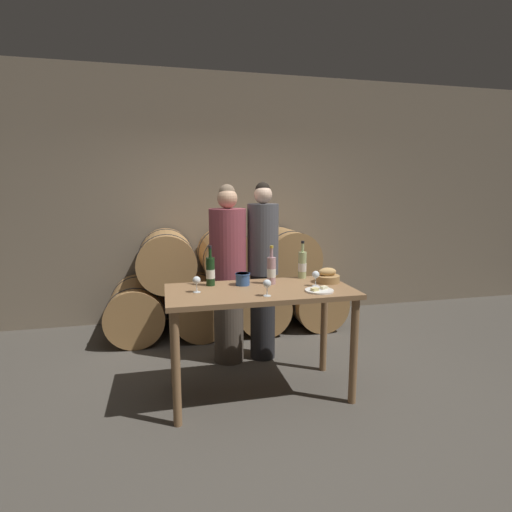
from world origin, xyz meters
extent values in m
plane|color=#4C473F|center=(0.00, 0.00, 0.00)|extent=(10.00, 10.00, 0.00)
cube|color=gray|center=(0.00, 2.26, 1.60)|extent=(10.00, 0.12, 3.20)
cylinder|color=#A87A47|center=(-1.10, 1.67, 0.33)|extent=(0.65, 0.93, 0.65)
cylinder|color=#2D2D33|center=(-1.10, 1.37, 0.33)|extent=(0.66, 0.02, 0.66)
cylinder|color=#2D2D33|center=(-1.10, 1.97, 0.33)|extent=(0.66, 0.02, 0.66)
cylinder|color=#A87A47|center=(-0.37, 1.67, 0.33)|extent=(0.65, 0.93, 0.65)
cylinder|color=#2D2D33|center=(-0.37, 1.37, 0.33)|extent=(0.66, 0.02, 0.66)
cylinder|color=#2D2D33|center=(-0.37, 1.97, 0.33)|extent=(0.66, 0.02, 0.66)
cylinder|color=#A87A47|center=(0.37, 1.67, 0.33)|extent=(0.65, 0.93, 0.65)
cylinder|color=#2D2D33|center=(0.37, 1.37, 0.33)|extent=(0.66, 0.02, 0.66)
cylinder|color=#2D2D33|center=(0.37, 1.97, 0.33)|extent=(0.66, 0.02, 0.66)
cylinder|color=#A87A47|center=(1.10, 1.67, 0.33)|extent=(0.65, 0.93, 0.65)
cylinder|color=#2D2D33|center=(1.10, 1.37, 0.33)|extent=(0.66, 0.02, 0.66)
cylinder|color=#2D2D33|center=(1.10, 1.97, 0.33)|extent=(0.66, 0.02, 0.66)
cylinder|color=#A87A47|center=(-0.73, 1.67, 0.91)|extent=(0.65, 0.93, 0.65)
cylinder|color=#2D2D33|center=(-0.73, 1.37, 0.91)|extent=(0.66, 0.02, 0.66)
cylinder|color=#2D2D33|center=(-0.73, 1.97, 0.91)|extent=(0.66, 0.02, 0.66)
cylinder|color=#A87A47|center=(0.00, 1.67, 0.91)|extent=(0.65, 0.93, 0.65)
cylinder|color=#2D2D33|center=(0.00, 1.37, 0.91)|extent=(0.66, 0.02, 0.66)
cylinder|color=#2D2D33|center=(0.00, 1.97, 0.91)|extent=(0.66, 0.02, 0.66)
cylinder|color=#A87A47|center=(0.73, 1.67, 0.91)|extent=(0.65, 0.93, 0.65)
cylinder|color=#2D2D33|center=(0.73, 1.37, 0.91)|extent=(0.66, 0.02, 0.66)
cylinder|color=#2D2D33|center=(0.73, 1.97, 0.91)|extent=(0.66, 0.02, 0.66)
cylinder|color=olive|center=(-0.70, -0.31, 0.44)|extent=(0.06, 0.06, 0.88)
cylinder|color=olive|center=(0.70, -0.31, 0.44)|extent=(0.06, 0.06, 0.88)
cylinder|color=olive|center=(-0.70, 0.31, 0.44)|extent=(0.06, 0.06, 0.88)
cylinder|color=olive|center=(0.70, 0.31, 0.44)|extent=(0.06, 0.06, 0.88)
cube|color=olive|center=(0.00, 0.00, 0.90)|extent=(1.52, 0.73, 0.04)
cylinder|color=#4C4238|center=(-0.14, 0.75, 0.43)|extent=(0.30, 0.30, 0.86)
cylinder|color=#8C3D47|center=(-0.14, 0.75, 1.20)|extent=(0.36, 0.36, 0.68)
sphere|color=tan|center=(-0.14, 0.75, 1.64)|extent=(0.20, 0.20, 0.20)
sphere|color=#75604C|center=(-0.14, 0.76, 1.70)|extent=(0.16, 0.16, 0.16)
cylinder|color=#232326|center=(0.21, 0.75, 0.44)|extent=(0.25, 0.25, 0.89)
cylinder|color=#4C4C51|center=(0.21, 0.75, 1.24)|extent=(0.31, 0.31, 0.70)
sphere|color=beige|center=(0.21, 0.75, 1.68)|extent=(0.18, 0.18, 0.18)
sphere|color=black|center=(0.21, 0.76, 1.73)|extent=(0.15, 0.15, 0.15)
cylinder|color=#193819|center=(-0.38, 0.22, 1.04)|extent=(0.07, 0.07, 0.24)
cylinder|color=#193819|center=(-0.38, 0.22, 1.20)|extent=(0.03, 0.03, 0.08)
cylinder|color=black|center=(-0.38, 0.22, 1.25)|extent=(0.03, 0.03, 0.02)
cylinder|color=white|center=(-0.38, 0.22, 1.02)|extent=(0.08, 0.08, 0.08)
cylinder|color=#ADBC7F|center=(0.47, 0.31, 1.04)|extent=(0.07, 0.07, 0.24)
cylinder|color=#ADBC7F|center=(0.47, 0.31, 1.21)|extent=(0.03, 0.03, 0.08)
cylinder|color=black|center=(0.47, 0.31, 1.26)|extent=(0.03, 0.03, 0.02)
cylinder|color=white|center=(0.47, 0.31, 1.02)|extent=(0.08, 0.08, 0.08)
cylinder|color=#BC8E93|center=(0.14, 0.15, 1.04)|extent=(0.07, 0.07, 0.23)
cylinder|color=#BC8E93|center=(0.14, 0.15, 1.19)|extent=(0.03, 0.03, 0.08)
cylinder|color=gold|center=(0.14, 0.15, 1.25)|extent=(0.03, 0.03, 0.02)
cylinder|color=white|center=(0.14, 0.15, 1.02)|extent=(0.08, 0.08, 0.07)
cylinder|color=#335693|center=(-0.11, 0.17, 0.97)|extent=(0.12, 0.12, 0.10)
cylinder|color=#335693|center=(-0.11, 0.17, 1.02)|extent=(0.13, 0.13, 0.01)
cylinder|color=#A87F4C|center=(0.63, 0.10, 0.95)|extent=(0.22, 0.22, 0.06)
ellipsoid|color=tan|center=(0.63, 0.10, 1.02)|extent=(0.16, 0.10, 0.08)
cylinder|color=white|center=(0.44, -0.18, 0.93)|extent=(0.23, 0.23, 0.01)
cube|color=beige|center=(0.49, -0.16, 0.95)|extent=(0.07, 0.06, 0.02)
cube|color=#E0CC7F|center=(0.39, -0.20, 0.95)|extent=(0.07, 0.06, 0.02)
cylinder|color=white|center=(-0.51, 0.01, 0.93)|extent=(0.06, 0.06, 0.00)
cylinder|color=white|center=(-0.51, 0.01, 0.96)|extent=(0.01, 0.01, 0.07)
sphere|color=white|center=(-0.51, 0.01, 1.02)|extent=(0.06, 0.06, 0.06)
cylinder|color=white|center=(0.00, -0.22, 0.93)|extent=(0.06, 0.06, 0.00)
cylinder|color=white|center=(0.00, -0.22, 0.96)|extent=(0.01, 0.01, 0.07)
sphere|color=white|center=(0.00, -0.22, 1.02)|extent=(0.06, 0.06, 0.06)
cylinder|color=white|center=(0.48, -0.01, 0.93)|extent=(0.06, 0.06, 0.00)
cylinder|color=white|center=(0.48, -0.01, 0.96)|extent=(0.01, 0.01, 0.07)
sphere|color=white|center=(0.48, -0.01, 1.02)|extent=(0.06, 0.06, 0.06)
camera|label=1|loc=(-0.76, -3.08, 1.73)|focal=28.00mm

